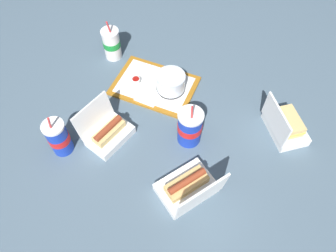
% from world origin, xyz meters
% --- Properties ---
extents(ground_plane, '(3.20, 3.20, 0.00)m').
position_xyz_m(ground_plane, '(0.00, 0.00, 0.00)').
color(ground_plane, '#4C6070').
extents(food_tray, '(0.42, 0.34, 0.01)m').
position_xyz_m(food_tray, '(-0.20, 0.17, 0.01)').
color(food_tray, '#A56619').
rests_on(food_tray, ground_plane).
extents(cake_container, '(0.13, 0.13, 0.08)m').
position_xyz_m(cake_container, '(-0.13, 0.20, 0.05)').
color(cake_container, black).
rests_on(cake_container, food_tray).
extents(ketchup_cup, '(0.04, 0.04, 0.02)m').
position_xyz_m(ketchup_cup, '(-0.28, 0.13, 0.03)').
color(ketchup_cup, white).
rests_on(ketchup_cup, food_tray).
extents(napkin_stack, '(0.12, 0.12, 0.00)m').
position_xyz_m(napkin_stack, '(-0.18, 0.10, 0.02)').
color(napkin_stack, white).
rests_on(napkin_stack, food_tray).
extents(plastic_fork, '(0.11, 0.03, 0.00)m').
position_xyz_m(plastic_fork, '(-0.26, 0.25, 0.02)').
color(plastic_fork, white).
rests_on(plastic_fork, food_tray).
extents(clamshell_hotdog_back, '(0.23, 0.25, 0.19)m').
position_xyz_m(clamshell_hotdog_back, '(0.22, -0.16, 0.04)').
color(clamshell_hotdog_back, white).
rests_on(clamshell_hotdog_back, ground_plane).
extents(clamshell_sandwich_left, '(0.23, 0.23, 0.17)m').
position_xyz_m(clamshell_sandwich_left, '(0.38, 0.30, 0.04)').
color(clamshell_sandwich_left, white).
rests_on(clamshell_sandwich_left, ground_plane).
extents(clamshell_hotdog_right, '(0.16, 0.19, 0.16)m').
position_xyz_m(clamshell_hotdog_right, '(-0.18, -0.16, 0.04)').
color(clamshell_hotdog_right, white).
rests_on(clamshell_hotdog_right, ground_plane).
extents(soda_cup_right, '(0.09, 0.09, 0.23)m').
position_xyz_m(soda_cup_right, '(-0.30, -0.31, 0.08)').
color(soda_cup_right, '#1938B7').
rests_on(soda_cup_right, ground_plane).
extents(soda_cup_left, '(0.10, 0.10, 0.23)m').
position_xyz_m(soda_cup_left, '(0.09, 0.03, 0.09)').
color(soda_cup_left, '#1938B7').
rests_on(soda_cup_left, ground_plane).
extents(soda_cup_back, '(0.09, 0.09, 0.22)m').
position_xyz_m(soda_cup_back, '(-0.49, 0.21, 0.08)').
color(soda_cup_back, white).
rests_on(soda_cup_back, ground_plane).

